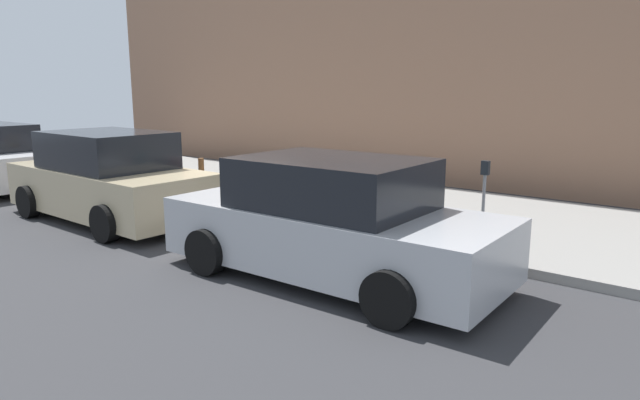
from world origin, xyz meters
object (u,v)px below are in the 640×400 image
object	(u,v)px
suitcase_maroon_0	(423,217)
suitcase_olive_5	(297,195)
fire_hydrant	(227,179)
suitcase_maroon_7	(256,188)
parked_car_beige_1	(109,179)
suitcase_black_3	(344,201)
suitcase_navy_6	(276,191)
suitcase_teal_1	(398,208)
bollard_post	(202,177)
suitcase_silver_2	(372,203)
parking_meter	(484,189)
suitcase_red_4	(320,196)
parked_car_silver_0	(332,222)

from	to	relation	value
suitcase_maroon_0	suitcase_olive_5	size ratio (longest dim) A/B	0.65
fire_hydrant	suitcase_maroon_0	bearing A→B (deg)	179.99
suitcase_maroon_7	parked_car_beige_1	world-z (taller)	parked_car_beige_1
suitcase_black_3	parked_car_beige_1	bearing A→B (deg)	30.23
suitcase_maroon_0	suitcase_navy_6	distance (m)	3.31
suitcase_black_3	suitcase_olive_5	xyz separation A→B (m)	(1.16, -0.03, -0.04)
fire_hydrant	suitcase_navy_6	bearing A→B (deg)	179.92
suitcase_teal_1	bollard_post	xyz separation A→B (m)	(4.92, 0.20, 0.06)
suitcase_maroon_0	suitcase_maroon_7	world-z (taller)	suitcase_maroon_7
suitcase_maroon_7	parked_car_beige_1	xyz separation A→B (m)	(1.68, 2.28, 0.31)
suitcase_silver_2	fire_hydrant	size ratio (longest dim) A/B	0.95
suitcase_maroon_7	bollard_post	size ratio (longest dim) A/B	1.03
suitcase_teal_1	suitcase_olive_5	world-z (taller)	suitcase_olive_5
suitcase_maroon_0	suitcase_teal_1	world-z (taller)	suitcase_teal_1
suitcase_silver_2	suitcase_navy_6	size ratio (longest dim) A/B	0.86
suitcase_silver_2	parking_meter	size ratio (longest dim) A/B	0.64
suitcase_red_4	bollard_post	bearing A→B (deg)	2.33
suitcase_olive_5	parking_meter	size ratio (longest dim) A/B	0.75
suitcase_teal_1	suitcase_maroon_7	distance (m)	3.33
parked_car_beige_1	suitcase_black_3	bearing A→B (deg)	-149.77
suitcase_teal_1	suitcase_silver_2	world-z (taller)	suitcase_silver_2
suitcase_olive_5	suitcase_teal_1	bearing A→B (deg)	-178.39
suitcase_maroon_7	bollard_post	distance (m)	1.60
suitcase_silver_2	suitcase_olive_5	xyz separation A→B (m)	(1.71, 0.04, -0.06)
suitcase_olive_5	suitcase_maroon_7	xyz separation A→B (m)	(1.08, 0.04, 0.02)
bollard_post	parking_meter	bearing A→B (deg)	-176.39
suitcase_silver_2	fire_hydrant	distance (m)	3.73
suitcase_maroon_0	bollard_post	xyz separation A→B (m)	(5.42, 0.15, 0.14)
suitcase_red_4	suitcase_maroon_7	xyz separation A→B (m)	(1.66, 0.04, -0.03)
suitcase_maroon_7	parked_car_silver_0	distance (m)	4.37
suitcase_olive_5	suitcase_maroon_7	world-z (taller)	suitcase_olive_5
suitcase_navy_6	suitcase_black_3	bearing A→B (deg)	178.42
fire_hydrant	parking_meter	size ratio (longest dim) A/B	0.67
fire_hydrant	suitcase_red_4	bearing A→B (deg)	179.61
suitcase_maroon_0	fire_hydrant	xyz separation A→B (m)	(4.76, -0.00, 0.16)
bollard_post	suitcase_maroon_7	bearing A→B (deg)	-176.77
suitcase_silver_2	parked_car_silver_0	world-z (taller)	parked_car_silver_0
fire_hydrant	parking_meter	bearing A→B (deg)	-177.48
suitcase_olive_5	parked_car_beige_1	distance (m)	3.63
suitcase_olive_5	suitcase_black_3	bearing A→B (deg)	178.37
suitcase_maroon_0	suitcase_silver_2	world-z (taller)	suitcase_silver_2
parking_meter	parked_car_beige_1	size ratio (longest dim) A/B	0.28
suitcase_maroon_0	suitcase_navy_6	world-z (taller)	suitcase_navy_6
suitcase_maroon_0	suitcase_red_4	bearing A→B (deg)	0.43
suitcase_olive_5	parking_meter	distance (m)	3.71
suitcase_maroon_0	suitcase_black_3	distance (m)	1.58
suitcase_red_4	parked_car_beige_1	world-z (taller)	parked_car_beige_1
suitcase_olive_5	parking_meter	world-z (taller)	parking_meter
suitcase_silver_2	bollard_post	world-z (taller)	bollard_post
suitcase_silver_2	bollard_post	size ratio (longest dim) A/B	0.95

